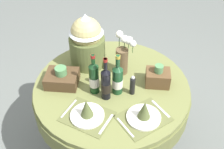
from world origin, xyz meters
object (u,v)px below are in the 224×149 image
place_setting_left (87,112)px  place_setting_right (144,114)px  flower_vase (123,55)px  wine_bottle_left (118,79)px  wine_bottle_centre (94,78)px  dining_table (112,97)px  gift_tub_back_left (87,39)px  pepper_mill (132,85)px  woven_basket_side_left (62,78)px  woven_basket_side_right (158,77)px  wine_bottle_right (106,84)px

place_setting_left → place_setting_right: (0.39, 0.02, 0.00)m
place_setting_left → flower_vase: 0.57m
place_setting_right → wine_bottle_left: 0.33m
wine_bottle_left → wine_bottle_centre: (-0.17, -0.01, 0.01)m
dining_table → place_setting_right: bearing=-51.8°
wine_bottle_centre → place_setting_right: bearing=-32.3°
dining_table → gift_tub_back_left: bearing=131.2°
place_setting_right → pepper_mill: (-0.09, 0.24, 0.03)m
gift_tub_back_left → woven_basket_side_left: bearing=-119.7°
pepper_mill → flower_vase: bearing=109.6°
place_setting_right → gift_tub_back_left: bearing=129.6°
pepper_mill → woven_basket_side_left: 0.56m
dining_table → flower_vase: (0.07, 0.17, 0.30)m
place_setting_left → woven_basket_side_left: same height
gift_tub_back_left → woven_basket_side_right: size_ratio=2.52×
woven_basket_side_left → wine_bottle_right: bearing=-18.1°
wine_bottle_left → pepper_mill: 0.12m
dining_table → wine_bottle_left: wine_bottle_left is taller
wine_bottle_centre → woven_basket_side_right: size_ratio=1.86×
woven_basket_side_right → gift_tub_back_left: bearing=159.9°
flower_vase → wine_bottle_centre: (-0.20, -0.26, -0.03)m
wine_bottle_left → woven_basket_side_left: size_ratio=1.39×
gift_tub_back_left → pepper_mill: bearing=-41.0°
wine_bottle_centre → pepper_mill: 0.29m
pepper_mill → place_setting_right: bearing=-69.7°
wine_bottle_left → wine_bottle_right: 0.10m
wine_bottle_centre → gift_tub_back_left: gift_tub_back_left is taller
wine_bottle_right → wine_bottle_left: bearing=39.5°
wine_bottle_left → wine_bottle_centre: 0.17m
wine_bottle_centre → flower_vase: bearing=52.6°
dining_table → gift_tub_back_left: gift_tub_back_left is taller
place_setting_right → woven_basket_side_left: bearing=155.0°
flower_vase → woven_basket_side_right: (0.28, -0.13, -0.10)m
flower_vase → woven_basket_side_right: size_ratio=1.95×
place_setting_left → place_setting_right: same height
place_setting_left → wine_bottle_centre: 0.27m
wine_bottle_left → woven_basket_side_left: 0.45m
wine_bottle_right → pepper_mill: wine_bottle_right is taller
pepper_mill → gift_tub_back_left: 0.55m
wine_bottle_left → pepper_mill: bearing=-2.9°
flower_vase → wine_bottle_right: bearing=-108.3°
dining_table → wine_bottle_centre: size_ratio=3.62×
flower_vase → gift_tub_back_left: gift_tub_back_left is taller
pepper_mill → woven_basket_side_right: size_ratio=0.93×
flower_vase → place_setting_right: bearing=-70.1°
flower_vase → wine_bottle_left: size_ratio=1.05×
pepper_mill → wine_bottle_right: bearing=-162.7°
dining_table → woven_basket_side_left: 0.43m
woven_basket_side_left → wine_bottle_centre: bearing=-13.2°
dining_table → woven_basket_side_left: woven_basket_side_left is taller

